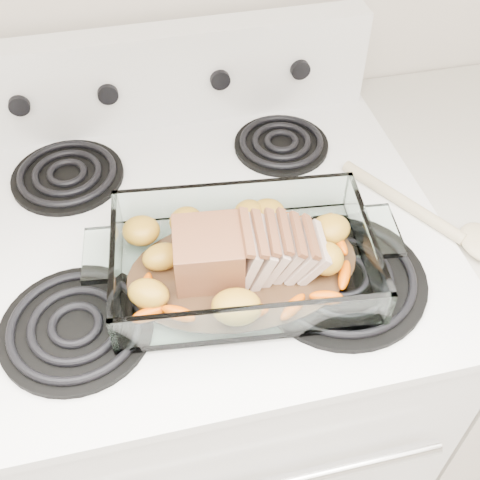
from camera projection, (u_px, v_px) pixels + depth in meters
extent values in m
cube|color=white|center=(206.00, 377.00, 1.31)|extent=(0.76, 0.65, 0.92)
cube|color=white|center=(194.00, 230.00, 0.96)|extent=(0.78, 0.67, 0.02)
cube|color=white|center=(162.00, 76.00, 1.08)|extent=(0.76, 0.06, 0.18)
cylinder|color=black|center=(77.00, 328.00, 0.82)|extent=(0.21, 0.21, 0.01)
cylinder|color=black|center=(341.00, 279.00, 0.88)|extent=(0.25, 0.25, 0.01)
cylinder|color=black|center=(68.00, 176.00, 1.03)|extent=(0.19, 0.19, 0.01)
cylinder|color=black|center=(281.00, 145.00, 1.09)|extent=(0.17, 0.17, 0.01)
cylinder|color=black|center=(19.00, 104.00, 1.03)|extent=(0.04, 0.02, 0.04)
cylinder|color=black|center=(108.00, 93.00, 1.05)|extent=(0.04, 0.02, 0.04)
cylinder|color=black|center=(220.00, 79.00, 1.08)|extent=(0.04, 0.02, 0.04)
cylinder|color=black|center=(300.00, 69.00, 1.10)|extent=(0.04, 0.02, 0.04)
cube|color=silver|center=(243.00, 270.00, 0.88)|extent=(0.37, 0.24, 0.01)
cube|color=silver|center=(264.00, 320.00, 0.77)|extent=(0.37, 0.01, 0.06)
cube|color=silver|center=(226.00, 199.00, 0.93)|extent=(0.37, 0.01, 0.06)
cube|color=silver|center=(116.00, 276.00, 0.82)|extent=(0.01, 0.24, 0.06)
cube|color=silver|center=(362.00, 233.00, 0.88)|extent=(0.01, 0.24, 0.06)
cylinder|color=#392415|center=(243.00, 268.00, 0.87)|extent=(0.21, 0.21, 0.00)
cube|color=brown|center=(209.00, 257.00, 0.84)|extent=(0.09, 0.09, 0.08)
cube|color=beige|center=(246.00, 251.00, 0.85)|extent=(0.03, 0.09, 0.07)
cube|color=beige|center=(259.00, 250.00, 0.85)|extent=(0.04, 0.09, 0.07)
cube|color=beige|center=(271.00, 248.00, 0.86)|extent=(0.04, 0.09, 0.07)
cube|color=beige|center=(283.00, 247.00, 0.86)|extent=(0.04, 0.08, 0.06)
cube|color=beige|center=(295.00, 245.00, 0.86)|extent=(0.04, 0.08, 0.06)
cube|color=beige|center=(307.00, 244.00, 0.87)|extent=(0.05, 0.08, 0.05)
ellipsoid|color=#D24B00|center=(162.00, 319.00, 0.80)|extent=(0.05, 0.02, 0.02)
ellipsoid|color=#D24B00|center=(324.00, 289.00, 0.84)|extent=(0.05, 0.02, 0.02)
ellipsoid|color=#D24B00|center=(329.00, 240.00, 0.90)|extent=(0.05, 0.02, 0.02)
ellipsoid|color=#D24B00|center=(146.00, 262.00, 0.87)|extent=(0.05, 0.02, 0.02)
ellipsoid|color=#B38525|center=(142.00, 241.00, 0.88)|extent=(0.05, 0.05, 0.04)
ellipsoid|color=#B38525|center=(243.00, 220.00, 0.91)|extent=(0.05, 0.05, 0.04)
ellipsoid|color=#B38525|center=(320.00, 256.00, 0.86)|extent=(0.05, 0.05, 0.04)
cylinder|color=tan|center=(402.00, 201.00, 0.98)|extent=(0.13, 0.22, 0.02)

